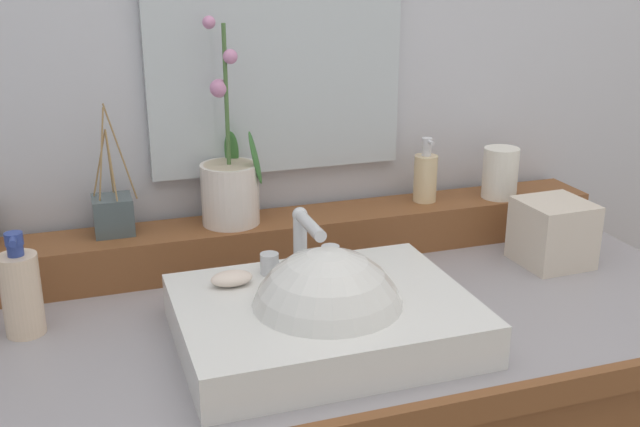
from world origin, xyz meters
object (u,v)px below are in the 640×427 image
(tumbler_cup, at_px, (500,173))
(tissue_box, at_px, (553,233))
(soap_bar, at_px, (232,278))
(lotion_bottle, at_px, (21,292))
(reed_diffuser, at_px, (113,214))
(sink_basin, at_px, (326,322))
(potted_plant, at_px, (230,185))
(soap_dispenser, at_px, (425,176))

(tumbler_cup, height_order, tissue_box, tumbler_cup)
(soap_bar, relative_size, lotion_bottle, 0.40)
(reed_diffuser, xyz_separation_m, lotion_bottle, (-0.16, -0.19, -0.05))
(tissue_box, bearing_deg, lotion_bottle, 178.87)
(reed_diffuser, bearing_deg, lotion_bottle, -130.31)
(reed_diffuser, xyz_separation_m, tissue_box, (0.83, -0.21, -0.06))
(sink_basin, bearing_deg, lotion_bottle, 157.97)
(potted_plant, xyz_separation_m, lotion_bottle, (-0.38, -0.18, -0.09))
(sink_basin, height_order, lotion_bottle, sink_basin)
(potted_plant, xyz_separation_m, reed_diffuser, (-0.22, 0.02, -0.04))
(sink_basin, relative_size, reed_diffuser, 1.87)
(soap_dispenser, bearing_deg, reed_diffuser, 179.04)
(reed_diffuser, relative_size, tissue_box, 1.90)
(soap_dispenser, bearing_deg, potted_plant, -179.32)
(soap_dispenser, relative_size, tumbler_cup, 1.26)
(potted_plant, xyz_separation_m, soap_dispenser, (0.42, 0.01, -0.02))
(soap_bar, bearing_deg, potted_plant, 77.60)
(lotion_bottle, xyz_separation_m, tissue_box, (0.99, -0.02, -0.01))
(soap_bar, height_order, tissue_box, tissue_box)
(soap_bar, relative_size, reed_diffuser, 0.28)
(tissue_box, bearing_deg, soap_bar, -175.06)
(potted_plant, bearing_deg, lotion_bottle, -155.44)
(soap_bar, height_order, tumbler_cup, tumbler_cup)
(potted_plant, xyz_separation_m, tissue_box, (0.61, -0.19, -0.10))
(potted_plant, bearing_deg, soap_bar, -102.40)
(tissue_box, bearing_deg, potted_plant, 162.16)
(reed_diffuser, distance_m, tissue_box, 0.86)
(potted_plant, distance_m, reed_diffuser, 0.23)
(sink_basin, distance_m, reed_diffuser, 0.48)
(tissue_box, bearing_deg, sink_basin, -162.87)
(lotion_bottle, bearing_deg, soap_bar, -13.16)
(soap_dispenser, bearing_deg, sink_basin, -133.73)
(soap_bar, distance_m, tumbler_cup, 0.68)
(soap_dispenser, relative_size, reed_diffuser, 0.56)
(sink_basin, xyz_separation_m, reed_diffuser, (-0.29, 0.38, 0.09))
(potted_plant, relative_size, reed_diffuser, 1.60)
(sink_basin, distance_m, tumbler_cup, 0.62)
(soap_bar, bearing_deg, tissue_box, 4.94)
(soap_dispenser, distance_m, reed_diffuser, 0.64)
(potted_plant, relative_size, tissue_box, 3.03)
(sink_basin, relative_size, soap_dispenser, 3.36)
(reed_diffuser, bearing_deg, tumbler_cup, -2.78)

